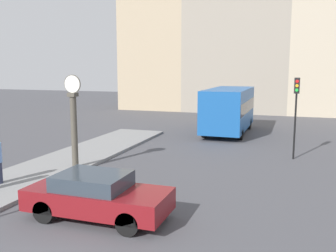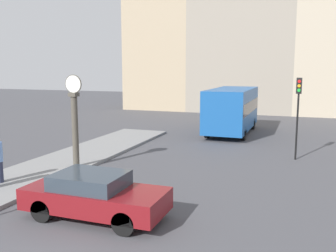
# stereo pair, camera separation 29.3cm
# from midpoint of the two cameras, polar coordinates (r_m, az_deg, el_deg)

# --- Properties ---
(sidewalk_corner) EXTENTS (3.24, 20.83, 0.14)m
(sidewalk_corner) POSITION_cam_midpoint_polar(r_m,az_deg,el_deg) (17.56, -16.84, -6.02)
(sidewalk_corner) COLOR gray
(sidewalk_corner) RESTS_ON ground_plane
(building_row) EXTENTS (26.97, 5.00, 16.95)m
(building_row) POSITION_cam_midpoint_polar(r_m,az_deg,el_deg) (39.37, 14.43, 13.47)
(building_row) COLOR tan
(building_row) RESTS_ON ground_plane
(sedan_car) EXTENTS (4.28, 1.79, 1.36)m
(sedan_car) POSITION_cam_midpoint_polar(r_m,az_deg,el_deg) (11.51, -10.42, -10.31)
(sedan_car) COLOR maroon
(sedan_car) RESTS_ON ground_plane
(bus_distant) EXTENTS (2.62, 7.19, 3.07)m
(bus_distant) POSITION_cam_midpoint_polar(r_m,az_deg,el_deg) (26.05, 10.04, 2.69)
(bus_distant) COLOR #195199
(bus_distant) RESTS_ON ground_plane
(traffic_light_far) EXTENTS (0.26, 0.24, 4.00)m
(traffic_light_far) POSITION_cam_midpoint_polar(r_m,az_deg,el_deg) (19.12, 19.65, 3.50)
(traffic_light_far) COLOR black
(traffic_light_far) RESTS_ON ground_plane
(street_clock) EXTENTS (0.80, 0.36, 4.04)m
(street_clock) POSITION_cam_midpoint_polar(r_m,az_deg,el_deg) (16.76, -13.53, 0.76)
(street_clock) COLOR #4C473D
(street_clock) RESTS_ON sidewalk_corner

